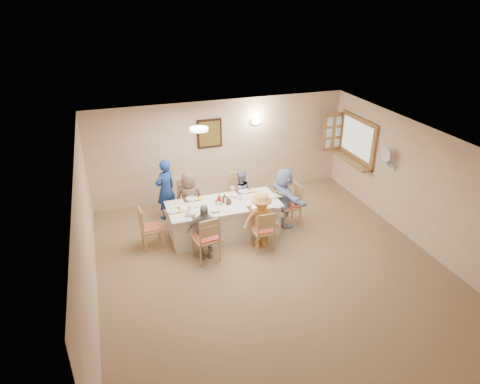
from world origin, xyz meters
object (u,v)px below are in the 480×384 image
object	(u,v)px
chair_left_end	(152,227)
chair_front_left	(206,237)
chair_back_left	(189,202)
desk_fan	(387,157)
caregiver	(166,190)
diner_right_end	(284,197)
dining_table	(224,219)
diner_back_left	(189,199)
chair_front_right	(263,229)
chair_back_right	(238,195)
condiment_ketchup	(219,199)
chair_right_end	(289,205)
diner_front_left	(204,231)
diner_front_right	(261,220)
serving_hatch	(358,140)
diner_back_right	(240,194)

from	to	relation	value
chair_left_end	chair_front_left	bearing A→B (deg)	-135.47
chair_back_left	desk_fan	bearing A→B (deg)	-15.07
caregiver	diner_right_end	bearing A→B (deg)	126.09
dining_table	diner_right_end	bearing A→B (deg)	0.00
diner_back_left	chair_front_right	bearing A→B (deg)	137.90
dining_table	diner_back_left	size ratio (longest dim) A/B	1.85
chair_back_right	chair_front_left	size ratio (longest dim) A/B	1.00
chair_front_left	diner_right_end	world-z (taller)	diner_right_end
chair_back_right	condiment_ketchup	size ratio (longest dim) A/B	4.09
chair_front_left	chair_right_end	distance (m)	2.29
dining_table	diner_front_left	xyz separation A→B (m)	(-0.60, -0.68, 0.20)
chair_back_left	condiment_ketchup	size ratio (longest dim) A/B	4.05
diner_back_left	diner_front_right	size ratio (longest dim) A/B	1.05
chair_left_end	caregiver	size ratio (longest dim) A/B	0.64
dining_table	chair_right_end	distance (m)	1.55
diner_front_right	diner_front_left	bearing A→B (deg)	-177.02
serving_hatch	diner_front_left	distance (m)	4.69
desk_fan	chair_right_end	distance (m)	2.39
dining_table	diner_back_left	xyz separation A→B (m)	(-0.60, 0.68, 0.27)
serving_hatch	diner_front_left	xyz separation A→B (m)	(-4.33, -1.54, -0.92)
serving_hatch	chair_front_left	xyz separation A→B (m)	(-4.33, -1.66, -0.99)
desk_fan	diner_front_right	bearing A→B (deg)	-176.48
chair_front_right	diner_back_right	xyz separation A→B (m)	(0.00, 1.48, 0.12)
diner_right_end	caregiver	size ratio (longest dim) A/B	0.95
desk_fan	chair_front_right	world-z (taller)	desk_fan
chair_back_right	caregiver	bearing A→B (deg)	175.84
chair_front_left	chair_right_end	world-z (taller)	chair_front_left
desk_fan	chair_right_end	world-z (taller)	desk_fan
diner_back_right	caregiver	xyz separation A→B (m)	(-1.65, 0.47, 0.15)
serving_hatch	chair_back_left	distance (m)	4.45
chair_back_left	diner_right_end	bearing A→B (deg)	-19.65
chair_front_left	diner_back_left	bearing A→B (deg)	-98.41
chair_front_right	diner_right_end	distance (m)	1.17
chair_right_end	diner_front_left	xyz separation A→B (m)	(-2.15, -0.68, 0.11)
chair_left_end	dining_table	bearing A→B (deg)	-95.37
chair_back_right	diner_front_left	xyz separation A→B (m)	(-1.20, -1.48, 0.08)
chair_front_right	condiment_ketchup	world-z (taller)	condiment_ketchup
chair_right_end	caregiver	distance (m)	2.85
desk_fan	chair_front_left	bearing A→B (deg)	-175.85
desk_fan	diner_back_right	size ratio (longest dim) A/B	0.26
chair_back_left	chair_front_left	world-z (taller)	chair_front_left
chair_front_right	diner_front_right	size ratio (longest dim) A/B	0.75
chair_back_left	chair_left_end	xyz separation A→B (m)	(-0.95, -0.80, -0.03)
chair_back_left	diner_right_end	distance (m)	2.18
serving_hatch	chair_front_left	distance (m)	4.75
diner_front_left	serving_hatch	bearing A→B (deg)	27.00
chair_left_end	chair_right_end	bearing A→B (deg)	-95.37
desk_fan	chair_left_end	distance (m)	5.31
chair_front_right	diner_back_left	size ratio (longest dim) A/B	0.71
diner_back_right	diner_front_left	distance (m)	1.81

